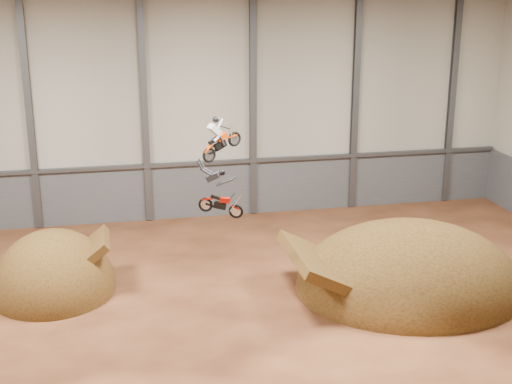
{
  "coord_description": "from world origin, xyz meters",
  "views": [
    {
      "loc": [
        -5.33,
        -28.13,
        14.79
      ],
      "look_at": [
        1.3,
        4.0,
        4.79
      ],
      "focal_mm": 50.0,
      "sensor_mm": 36.0,
      "label": 1
    }
  ],
  "objects_px": {
    "landing_ramp": "(408,288)",
    "fmx_rider_a": "(224,132)",
    "fmx_rider_b": "(219,190)",
    "takeoff_ramp": "(55,290)"
  },
  "relations": [
    {
      "from": "landing_ramp",
      "to": "fmx_rider_b",
      "type": "xyz_separation_m",
      "value": [
        -9.4,
        -0.35,
        5.74
      ]
    },
    {
      "from": "takeoff_ramp",
      "to": "fmx_rider_a",
      "type": "xyz_separation_m",
      "value": [
        8.48,
        -0.3,
        7.59
      ]
    },
    {
      "from": "takeoff_ramp",
      "to": "fmx_rider_b",
      "type": "distance_m",
      "value": 10.27
    },
    {
      "from": "landing_ramp",
      "to": "fmx_rider_a",
      "type": "distance_m",
      "value": 11.87
    },
    {
      "from": "landing_ramp",
      "to": "fmx_rider_a",
      "type": "relative_size",
      "value": 4.88
    },
    {
      "from": "fmx_rider_a",
      "to": "takeoff_ramp",
      "type": "bearing_deg",
      "value": 152.65
    },
    {
      "from": "fmx_rider_b",
      "to": "fmx_rider_a",
      "type": "bearing_deg",
      "value": 99.39
    },
    {
      "from": "fmx_rider_b",
      "to": "landing_ramp",
      "type": "bearing_deg",
      "value": 24.62
    },
    {
      "from": "landing_ramp",
      "to": "fmx_rider_b",
      "type": "relative_size",
      "value": 4.14
    },
    {
      "from": "landing_ramp",
      "to": "fmx_rider_b",
      "type": "bearing_deg",
      "value": -177.86
    }
  ]
}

